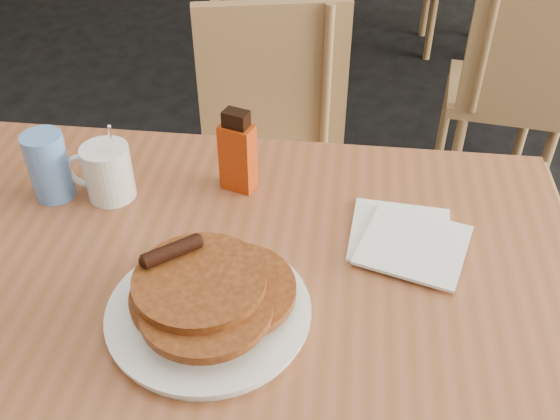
{
  "coord_description": "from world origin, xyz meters",
  "views": [
    {
      "loc": [
        0.14,
        -0.74,
        1.45
      ],
      "look_at": [
        0.06,
        0.03,
        0.83
      ],
      "focal_mm": 40.0,
      "sensor_mm": 36.0,
      "label": 1
    }
  ],
  "objects_px": {
    "blue_tumbler": "(49,166)",
    "main_table": "(204,290)",
    "pancake_plate": "(208,302)",
    "syrup_bottle": "(238,153)",
    "chair_main_far": "(269,146)",
    "chair_neighbor_near": "(514,80)",
    "coffee_mug": "(107,171)"
  },
  "relations": [
    {
      "from": "syrup_bottle",
      "to": "blue_tumbler",
      "type": "relative_size",
      "value": 1.26
    },
    {
      "from": "pancake_plate",
      "to": "blue_tumbler",
      "type": "distance_m",
      "value": 0.43
    },
    {
      "from": "coffee_mug",
      "to": "main_table",
      "type": "bearing_deg",
      "value": -49.02
    },
    {
      "from": "chair_main_far",
      "to": "pancake_plate",
      "type": "xyz_separation_m",
      "value": [
        0.01,
        -0.8,
        0.25
      ]
    },
    {
      "from": "coffee_mug",
      "to": "chair_main_far",
      "type": "bearing_deg",
      "value": 58.91
    },
    {
      "from": "chair_main_far",
      "to": "pancake_plate",
      "type": "distance_m",
      "value": 0.84
    },
    {
      "from": "coffee_mug",
      "to": "blue_tumbler",
      "type": "relative_size",
      "value": 1.27
    },
    {
      "from": "main_table",
      "to": "chair_main_far",
      "type": "bearing_deg",
      "value": 88.22
    },
    {
      "from": "main_table",
      "to": "pancake_plate",
      "type": "height_order",
      "value": "pancake_plate"
    },
    {
      "from": "pancake_plate",
      "to": "syrup_bottle",
      "type": "height_order",
      "value": "syrup_bottle"
    },
    {
      "from": "syrup_bottle",
      "to": "main_table",
      "type": "bearing_deg",
      "value": -76.69
    },
    {
      "from": "main_table",
      "to": "chair_neighbor_near",
      "type": "distance_m",
      "value": 1.48
    },
    {
      "from": "blue_tumbler",
      "to": "main_table",
      "type": "bearing_deg",
      "value": -29.38
    },
    {
      "from": "chair_neighbor_near",
      "to": "blue_tumbler",
      "type": "xyz_separation_m",
      "value": [
        -1.08,
        -1.07,
        0.32
      ]
    },
    {
      "from": "chair_neighbor_near",
      "to": "pancake_plate",
      "type": "relative_size",
      "value": 2.78
    },
    {
      "from": "main_table",
      "to": "pancake_plate",
      "type": "xyz_separation_m",
      "value": [
        0.03,
        -0.09,
        0.07
      ]
    },
    {
      "from": "chair_main_far",
      "to": "coffee_mug",
      "type": "bearing_deg",
      "value": -125.25
    },
    {
      "from": "main_table",
      "to": "blue_tumbler",
      "type": "bearing_deg",
      "value": 150.62
    },
    {
      "from": "chair_main_far",
      "to": "coffee_mug",
      "type": "height_order",
      "value": "coffee_mug"
    },
    {
      "from": "chair_main_far",
      "to": "syrup_bottle",
      "type": "bearing_deg",
      "value": -101.65
    },
    {
      "from": "pancake_plate",
      "to": "syrup_bottle",
      "type": "relative_size",
      "value": 1.87
    },
    {
      "from": "chair_main_far",
      "to": "chair_neighbor_near",
      "type": "bearing_deg",
      "value": 23.18
    },
    {
      "from": "syrup_bottle",
      "to": "blue_tumbler",
      "type": "height_order",
      "value": "syrup_bottle"
    },
    {
      "from": "pancake_plate",
      "to": "blue_tumbler",
      "type": "relative_size",
      "value": 2.35
    },
    {
      "from": "coffee_mug",
      "to": "syrup_bottle",
      "type": "xyz_separation_m",
      "value": [
        0.23,
        0.05,
        0.02
      ]
    },
    {
      "from": "chair_main_far",
      "to": "chair_neighbor_near",
      "type": "distance_m",
      "value": 0.92
    },
    {
      "from": "coffee_mug",
      "to": "blue_tumbler",
      "type": "distance_m",
      "value": 0.1
    },
    {
      "from": "chair_neighbor_near",
      "to": "blue_tumbler",
      "type": "relative_size",
      "value": 6.54
    },
    {
      "from": "syrup_bottle",
      "to": "blue_tumbler",
      "type": "xyz_separation_m",
      "value": [
        -0.33,
        -0.06,
        -0.01
      ]
    },
    {
      "from": "main_table",
      "to": "chair_neighbor_near",
      "type": "height_order",
      "value": "chair_neighbor_near"
    },
    {
      "from": "main_table",
      "to": "syrup_bottle",
      "type": "distance_m",
      "value": 0.26
    },
    {
      "from": "chair_main_far",
      "to": "syrup_bottle",
      "type": "distance_m",
      "value": 0.56
    }
  ]
}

